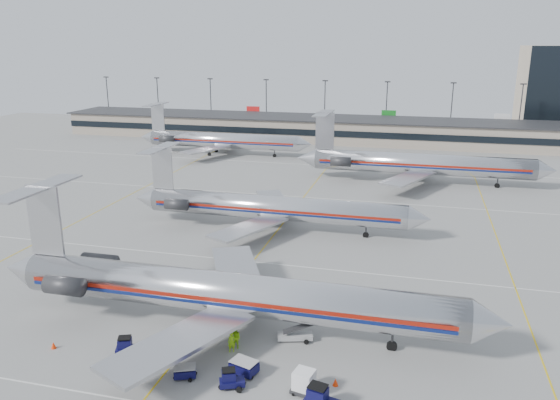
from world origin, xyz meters
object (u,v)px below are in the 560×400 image
(tug_center, at_px, (231,380))
(belt_loader, at_px, (296,335))
(uld_container, at_px, (304,382))
(jet_second_row, at_px, (269,207))
(jet_foreground, at_px, (222,292))

(tug_center, height_order, belt_loader, belt_loader)
(tug_center, distance_m, uld_container, 5.68)
(jet_second_row, bearing_deg, tug_center, -79.00)
(jet_foreground, relative_size, belt_loader, 12.70)
(belt_loader, bearing_deg, tug_center, -127.98)
(jet_second_row, xyz_separation_m, uld_container, (12.79, -36.10, -2.34))
(jet_foreground, height_order, tug_center, jet_foreground)
(uld_container, height_order, belt_loader, belt_loader)
(jet_second_row, relative_size, uld_container, 21.09)
(uld_container, xyz_separation_m, belt_loader, (-2.30, 7.35, -0.43))
(tug_center, bearing_deg, jet_second_row, 77.96)
(jet_foreground, xyz_separation_m, belt_loader, (7.08, -0.47, -3.16))
(jet_foreground, bearing_deg, uld_container, -39.83)
(belt_loader, bearing_deg, uld_container, -88.45)
(tug_center, distance_m, belt_loader, 8.81)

